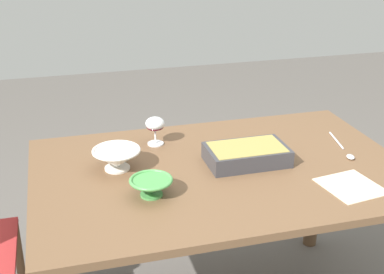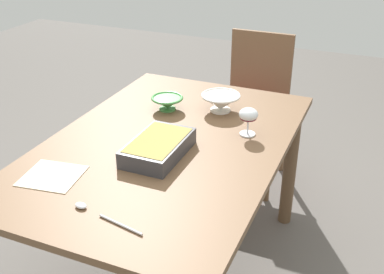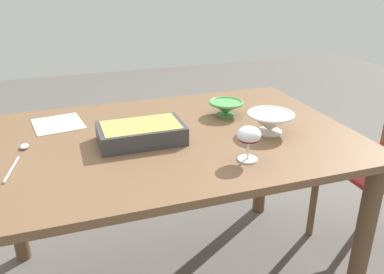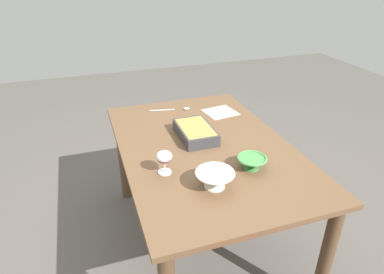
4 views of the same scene
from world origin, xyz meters
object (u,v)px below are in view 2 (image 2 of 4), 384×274
object	(u,v)px
mixing_bowl	(221,102)
napkin	(52,176)
dining_table	(167,165)
chair	(254,102)
wine_glass	(248,116)
casserole_dish	(158,146)
small_bowl	(167,102)
serving_spoon	(95,212)

from	to	relation	value
mixing_bowl	napkin	world-z (taller)	mixing_bowl
dining_table	mixing_bowl	world-z (taller)	mixing_bowl
dining_table	chair	size ratio (longest dim) A/B	1.57
wine_glass	casserole_dish	distance (m)	0.41
casserole_dish	small_bowl	xyz separation A→B (m)	(0.41, 0.16, -0.00)
wine_glass	small_bowl	bearing A→B (deg)	76.45
wine_glass	mixing_bowl	xyz separation A→B (m)	(0.19, 0.19, -0.04)
wine_glass	casserole_dish	xyz separation A→B (m)	(-0.31, 0.27, -0.05)
mixing_bowl	serving_spoon	world-z (taller)	mixing_bowl
serving_spoon	napkin	bearing A→B (deg)	63.68
dining_table	napkin	xyz separation A→B (m)	(-0.40, 0.27, 0.11)
mixing_bowl	casserole_dish	bearing A→B (deg)	171.03
small_bowl	napkin	world-z (taller)	small_bowl
napkin	small_bowl	bearing A→B (deg)	-10.30
serving_spoon	napkin	xyz separation A→B (m)	(0.13, 0.27, -0.01)
dining_table	wine_glass	xyz separation A→B (m)	(0.20, -0.29, 0.19)
casserole_dish	napkin	xyz separation A→B (m)	(-0.29, 0.28, -0.04)
wine_glass	casserole_dish	size ratio (longest dim) A/B	0.39
chair	mixing_bowl	size ratio (longest dim) A/B	4.94
chair	serving_spoon	xyz separation A→B (m)	(-1.61, 0.07, 0.24)
serving_spoon	dining_table	bearing A→B (deg)	0.49
dining_table	napkin	bearing A→B (deg)	146.37
wine_glass	napkin	distance (m)	0.82
chair	napkin	bearing A→B (deg)	167.06
casserole_dish	wine_glass	bearing A→B (deg)	-41.14
chair	wine_glass	bearing A→B (deg)	-166.26
casserole_dish	serving_spoon	distance (m)	0.43
mixing_bowl	small_bowl	bearing A→B (deg)	109.98
wine_glass	mixing_bowl	distance (m)	0.27
dining_table	napkin	size ratio (longest dim) A/B	7.03
wine_glass	serving_spoon	xyz separation A→B (m)	(-0.73, 0.28, -0.08)
small_bowl	serving_spoon	size ratio (longest dim) A/B	0.54
mixing_bowl	small_bowl	xyz separation A→B (m)	(-0.09, 0.24, -0.01)
dining_table	casserole_dish	xyz separation A→B (m)	(-0.11, -0.02, 0.15)
chair	napkin	distance (m)	1.53
serving_spoon	mixing_bowl	bearing A→B (deg)	-5.71
wine_glass	casserole_dish	bearing A→B (deg)	138.86
chair	napkin	world-z (taller)	chair
dining_table	casserole_dish	world-z (taller)	casserole_dish
small_bowl	serving_spoon	distance (m)	0.85
chair	napkin	xyz separation A→B (m)	(-1.47, 0.34, 0.23)
dining_table	mixing_bowl	distance (m)	0.43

